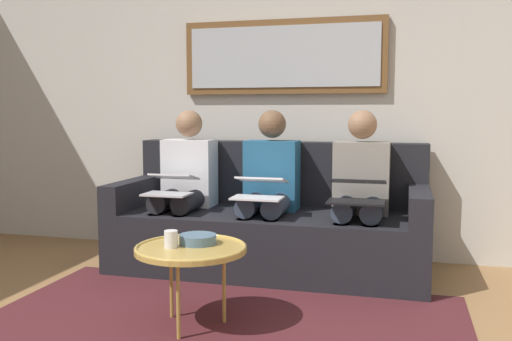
% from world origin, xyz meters
% --- Properties ---
extents(wall_rear, '(6.00, 0.12, 2.60)m').
position_xyz_m(wall_rear, '(0.00, -2.60, 1.30)').
color(wall_rear, beige).
rests_on(wall_rear, ground_plane).
extents(area_rug, '(2.60, 1.80, 0.01)m').
position_xyz_m(area_rug, '(0.00, -0.85, 0.00)').
color(area_rug, '#4C1E23').
rests_on(area_rug, ground_plane).
extents(couch, '(2.20, 0.90, 0.90)m').
position_xyz_m(couch, '(0.00, -2.12, 0.31)').
color(couch, black).
rests_on(couch, ground_plane).
extents(framed_mirror, '(1.58, 0.05, 0.57)m').
position_xyz_m(framed_mirror, '(0.00, -2.51, 1.55)').
color(framed_mirror, brown).
extents(coffee_table, '(0.58, 0.58, 0.44)m').
position_xyz_m(coffee_table, '(0.14, -0.90, 0.41)').
color(coffee_table, tan).
rests_on(coffee_table, ground_plane).
extents(cup, '(0.07, 0.07, 0.09)m').
position_xyz_m(cup, '(0.23, -0.86, 0.47)').
color(cup, silver).
rests_on(cup, coffee_table).
extents(bowl, '(0.20, 0.20, 0.05)m').
position_xyz_m(bowl, '(0.13, -0.98, 0.45)').
color(bowl, slate).
rests_on(bowl, coffee_table).
extents(person_left, '(0.38, 0.58, 1.14)m').
position_xyz_m(person_left, '(-0.64, -2.05, 0.61)').
color(person_left, gray).
rests_on(person_left, couch).
extents(laptop_black, '(0.36, 0.35, 0.15)m').
position_xyz_m(laptop_black, '(-0.64, -1.80, 0.63)').
color(laptop_black, black).
extents(person_middle, '(0.38, 0.58, 1.14)m').
position_xyz_m(person_middle, '(0.00, -2.05, 0.61)').
color(person_middle, '#235B84').
rests_on(person_middle, couch).
extents(laptop_white, '(0.33, 0.33, 0.14)m').
position_xyz_m(laptop_white, '(0.00, -1.80, 0.62)').
color(laptop_white, white).
extents(person_right, '(0.38, 0.58, 1.14)m').
position_xyz_m(person_right, '(0.64, -2.05, 0.61)').
color(person_right, silver).
rests_on(person_right, couch).
extents(laptop_silver, '(0.31, 0.33, 0.14)m').
position_xyz_m(laptop_silver, '(0.64, -1.80, 0.63)').
color(laptop_silver, silver).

